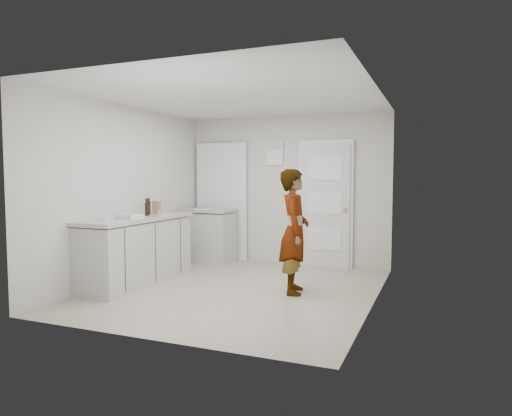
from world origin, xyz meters
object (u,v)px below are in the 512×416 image
at_px(oil_cruet_a, 147,207).
at_px(person, 294,231).
at_px(oil_cruet_b, 149,206).
at_px(baking_dish, 130,216).
at_px(spice_jar, 159,213).
at_px(cake_mix_box, 157,207).
at_px(egg_bowl, 106,219).

bearing_deg(oil_cruet_a, person, 1.67).
bearing_deg(person, oil_cruet_b, 71.76).
height_order(oil_cruet_a, baking_dish, oil_cruet_a).
distance_m(person, spice_jar, 2.07).
bearing_deg(cake_mix_box, person, -12.34).
height_order(person, spice_jar, person).
height_order(spice_jar, baking_dish, spice_jar).
xyz_separation_m(baking_dish, egg_bowl, (-0.05, -0.41, -0.00)).
bearing_deg(egg_bowl, person, 22.90).
distance_m(cake_mix_box, baking_dish, 0.73).
bearing_deg(egg_bowl, oil_cruet_b, 94.77).
height_order(cake_mix_box, oil_cruet_b, oil_cruet_b).
bearing_deg(cake_mix_box, baking_dish, -92.10).
relative_size(cake_mix_box, egg_bowl, 1.53).
bearing_deg(oil_cruet_a, spice_jar, 41.08).
relative_size(person, cake_mix_box, 8.01).
xyz_separation_m(oil_cruet_b, egg_bowl, (0.09, -1.04, -0.09)).
bearing_deg(baking_dish, oil_cruet_b, 102.41).
xyz_separation_m(person, spice_jar, (-2.06, 0.05, 0.17)).
bearing_deg(baking_dish, oil_cruet_a, 94.99).
height_order(oil_cruet_a, egg_bowl, oil_cruet_a).
bearing_deg(oil_cruet_b, baking_dish, -77.59).
bearing_deg(oil_cruet_a, egg_bowl, -90.83).
bearing_deg(person, baking_dish, 88.19).
relative_size(oil_cruet_a, baking_dish, 0.68).
xyz_separation_m(person, baking_dish, (-2.14, -0.51, 0.16)).
xyz_separation_m(person, oil_cruet_a, (-2.18, -0.06, 0.25)).
bearing_deg(spice_jar, oil_cruet_b, 162.54).
bearing_deg(baking_dish, spice_jar, 81.22).
relative_size(person, baking_dish, 4.35).
bearing_deg(egg_bowl, cake_mix_box, 90.50).
distance_m(spice_jar, oil_cruet_a, 0.18).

